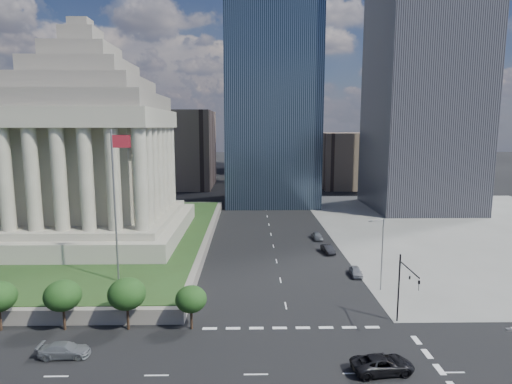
{
  "coord_description": "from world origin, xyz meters",
  "views": [
    {
      "loc": [
        -4.61,
        -30.78,
        22.23
      ],
      "look_at": [
        -3.76,
        18.63,
        14.67
      ],
      "focal_mm": 30.0,
      "sensor_mm": 36.0,
      "label": 1
    }
  ],
  "objects_px": {
    "pickup_truck": "(383,364)",
    "flagpole": "(116,198)",
    "parked_sedan_near": "(356,271)",
    "parked_sedan_mid": "(328,249)",
    "war_memorial": "(87,131)",
    "traffic_signal_ne": "(405,283)",
    "suv_grey": "(65,350)",
    "parked_sedan_far": "(317,236)",
    "street_lamp_north": "(381,250)"
  },
  "relations": [
    {
      "from": "suv_grey",
      "to": "street_lamp_north",
      "type": "bearing_deg",
      "value": -67.4
    },
    {
      "from": "street_lamp_north",
      "to": "flagpole",
      "type": "bearing_deg",
      "value": -178.37
    },
    {
      "from": "parked_sedan_near",
      "to": "street_lamp_north",
      "type": "bearing_deg",
      "value": -69.23
    },
    {
      "from": "war_memorial",
      "to": "parked_sedan_near",
      "type": "xyz_separation_m",
      "value": [
        45.5,
        -17.32,
        -20.72
      ]
    },
    {
      "from": "flagpole",
      "to": "traffic_signal_ne",
      "type": "xyz_separation_m",
      "value": [
        34.33,
        -10.3,
        -7.86
      ]
    },
    {
      "from": "pickup_truck",
      "to": "flagpole",
      "type": "bearing_deg",
      "value": 50.24
    },
    {
      "from": "war_memorial",
      "to": "parked_sedan_far",
      "type": "relative_size",
      "value": 9.12
    },
    {
      "from": "flagpole",
      "to": "parked_sedan_near",
      "type": "height_order",
      "value": "flagpole"
    },
    {
      "from": "suv_grey",
      "to": "parked_sedan_near",
      "type": "relative_size",
      "value": 1.22
    },
    {
      "from": "parked_sedan_mid",
      "to": "parked_sedan_near",
      "type": "bearing_deg",
      "value": -88.94
    },
    {
      "from": "flagpole",
      "to": "traffic_signal_ne",
      "type": "distance_m",
      "value": 36.69
    },
    {
      "from": "pickup_truck",
      "to": "parked_sedan_mid",
      "type": "distance_m",
      "value": 37.32
    },
    {
      "from": "traffic_signal_ne",
      "to": "suv_grey",
      "type": "relative_size",
      "value": 1.64
    },
    {
      "from": "traffic_signal_ne",
      "to": "street_lamp_north",
      "type": "distance_m",
      "value": 11.34
    },
    {
      "from": "pickup_truck",
      "to": "parked_sedan_far",
      "type": "distance_m",
      "value": 46.6
    },
    {
      "from": "flagpole",
      "to": "parked_sedan_near",
      "type": "distance_m",
      "value": 36.19
    },
    {
      "from": "traffic_signal_ne",
      "to": "war_memorial",
      "type": "bearing_deg",
      "value": 143.58
    },
    {
      "from": "parked_sedan_near",
      "to": "parked_sedan_mid",
      "type": "height_order",
      "value": "parked_sedan_mid"
    },
    {
      "from": "street_lamp_north",
      "to": "parked_sedan_mid",
      "type": "xyz_separation_m",
      "value": [
        -3.89,
        17.44,
        -4.95
      ]
    },
    {
      "from": "pickup_truck",
      "to": "parked_sedan_mid",
      "type": "bearing_deg",
      "value": -9.98
    },
    {
      "from": "parked_sedan_near",
      "to": "traffic_signal_ne",
      "type": "bearing_deg",
      "value": -83.69
    },
    {
      "from": "pickup_truck",
      "to": "suv_grey",
      "type": "distance_m",
      "value": 30.34
    },
    {
      "from": "pickup_truck",
      "to": "parked_sedan_near",
      "type": "height_order",
      "value": "pickup_truck"
    },
    {
      "from": "flagpole",
      "to": "suv_grey",
      "type": "distance_m",
      "value": 19.98
    },
    {
      "from": "parked_sedan_mid",
      "to": "parked_sedan_far",
      "type": "xyz_separation_m",
      "value": [
        -0.44,
        9.3,
        0.02
      ]
    },
    {
      "from": "street_lamp_north",
      "to": "traffic_signal_ne",
      "type": "bearing_deg",
      "value": -94.19
    },
    {
      "from": "traffic_signal_ne",
      "to": "suv_grey",
      "type": "distance_m",
      "value": 35.8
    },
    {
      "from": "traffic_signal_ne",
      "to": "parked_sedan_near",
      "type": "height_order",
      "value": "traffic_signal_ne"
    },
    {
      "from": "traffic_signal_ne",
      "to": "pickup_truck",
      "type": "bearing_deg",
      "value": -120.02
    },
    {
      "from": "suv_grey",
      "to": "parked_sedan_near",
      "type": "height_order",
      "value": "suv_grey"
    },
    {
      "from": "war_memorial",
      "to": "flagpole",
      "type": "distance_m",
      "value": 28.16
    },
    {
      "from": "parked_sedan_near",
      "to": "parked_sedan_far",
      "type": "distance_m",
      "value": 21.2
    },
    {
      "from": "street_lamp_north",
      "to": "parked_sedan_far",
      "type": "xyz_separation_m",
      "value": [
        -4.33,
        26.74,
        -4.93
      ]
    },
    {
      "from": "pickup_truck",
      "to": "war_memorial",
      "type": "bearing_deg",
      "value": 37.03
    },
    {
      "from": "traffic_signal_ne",
      "to": "street_lamp_north",
      "type": "relative_size",
      "value": 0.8
    },
    {
      "from": "traffic_signal_ne",
      "to": "pickup_truck",
      "type": "relative_size",
      "value": 1.4
    },
    {
      "from": "parked_sedan_mid",
      "to": "parked_sedan_far",
      "type": "height_order",
      "value": "parked_sedan_far"
    },
    {
      "from": "war_memorial",
      "to": "parked_sedan_mid",
      "type": "relative_size",
      "value": 9.09
    },
    {
      "from": "traffic_signal_ne",
      "to": "parked_sedan_mid",
      "type": "relative_size",
      "value": 1.86
    },
    {
      "from": "war_memorial",
      "to": "parked_sedan_near",
      "type": "height_order",
      "value": "war_memorial"
    },
    {
      "from": "parked_sedan_mid",
      "to": "parked_sedan_far",
      "type": "bearing_deg",
      "value": 83.83
    },
    {
      "from": "street_lamp_north",
      "to": "parked_sedan_near",
      "type": "height_order",
      "value": "street_lamp_north"
    },
    {
      "from": "parked_sedan_near",
      "to": "parked_sedan_mid",
      "type": "relative_size",
      "value": 0.93
    },
    {
      "from": "suv_grey",
      "to": "parked_sedan_near",
      "type": "bearing_deg",
      "value": -59.05
    },
    {
      "from": "parked_sedan_far",
      "to": "war_memorial",
      "type": "bearing_deg",
      "value": -178.19
    },
    {
      "from": "war_memorial",
      "to": "suv_grey",
      "type": "height_order",
      "value": "war_memorial"
    },
    {
      "from": "suv_grey",
      "to": "flagpole",
      "type": "bearing_deg",
      "value": -5.11
    },
    {
      "from": "flagpole",
      "to": "pickup_truck",
      "type": "distance_m",
      "value": 37.02
    },
    {
      "from": "pickup_truck",
      "to": "parked_sedan_near",
      "type": "bearing_deg",
      "value": -15.87
    },
    {
      "from": "suv_grey",
      "to": "parked_sedan_mid",
      "type": "distance_m",
      "value": 46.78
    }
  ]
}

